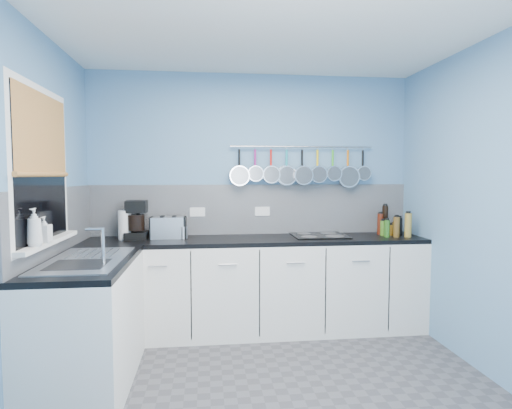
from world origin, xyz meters
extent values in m
cube|color=#47474C|center=(0.00, 0.00, -0.01)|extent=(3.20, 3.00, 0.02)
cube|color=white|center=(0.00, 0.00, 2.51)|extent=(3.20, 3.00, 0.02)
cube|color=#5987B0|center=(0.00, 1.51, 1.25)|extent=(3.20, 0.02, 2.50)
cube|color=#5987B0|center=(0.00, -1.51, 1.25)|extent=(3.20, 0.02, 2.50)
cube|color=#5987B0|center=(-1.61, 0.00, 1.25)|extent=(0.02, 3.00, 2.50)
cube|color=#5987B0|center=(1.61, 0.00, 1.25)|extent=(0.02, 3.00, 2.50)
cube|color=gray|center=(0.00, 1.49, 1.15)|extent=(3.20, 0.02, 0.50)
cube|color=gray|center=(-1.59, 0.60, 1.15)|extent=(0.02, 1.80, 0.50)
cube|color=white|center=(0.00, 1.20, 0.43)|extent=(3.20, 0.60, 0.86)
cube|color=black|center=(0.00, 1.20, 0.88)|extent=(3.20, 0.60, 0.04)
cube|color=white|center=(-1.30, 0.30, 0.43)|extent=(0.60, 1.20, 0.86)
cube|color=black|center=(-1.30, 0.30, 0.88)|extent=(0.60, 1.20, 0.04)
cube|color=white|center=(-1.58, 0.30, 1.55)|extent=(0.01, 1.00, 1.10)
cube|color=black|center=(-1.57, 0.30, 1.55)|extent=(0.01, 0.90, 1.00)
cube|color=#BB8F41|center=(-1.56, 0.30, 1.77)|extent=(0.01, 0.90, 0.55)
cube|color=white|center=(-1.55, 0.30, 1.04)|extent=(0.10, 0.98, 0.03)
cube|color=silver|center=(-1.30, 0.30, 0.90)|extent=(0.50, 0.95, 0.01)
cube|color=white|center=(-0.55, 1.48, 1.13)|extent=(0.15, 0.01, 0.09)
cube|color=white|center=(0.10, 1.48, 1.13)|extent=(0.15, 0.01, 0.09)
cylinder|color=silver|center=(0.50, 1.45, 1.78)|extent=(1.45, 0.02, 0.02)
imported|color=white|center=(-1.53, 0.03, 1.17)|extent=(0.10, 0.10, 0.24)
imported|color=white|center=(-1.53, 0.18, 1.14)|extent=(0.08, 0.08, 0.17)
cylinder|color=white|center=(-1.22, 1.27, 1.03)|extent=(0.14, 0.14, 0.27)
cube|color=silver|center=(-0.82, 1.29, 1.00)|extent=(0.32, 0.19, 0.20)
cylinder|color=silver|center=(-0.68, 1.24, 0.96)|extent=(0.09, 0.09, 0.12)
cube|color=black|center=(0.63, 1.26, 0.91)|extent=(0.52, 0.46, 0.01)
cylinder|color=brown|center=(1.45, 1.33, 0.96)|extent=(0.07, 0.07, 0.11)
cylinder|color=black|center=(1.34, 1.34, 1.04)|extent=(0.06, 0.06, 0.29)
cylinder|color=#4C190C|center=(1.28, 1.31, 1.00)|extent=(0.06, 0.06, 0.21)
cylinder|color=black|center=(1.43, 1.22, 0.99)|extent=(0.06, 0.06, 0.17)
cylinder|color=#8C5914|center=(1.34, 1.22, 0.95)|extent=(0.06, 0.06, 0.11)
cylinder|color=#3F721E|center=(1.27, 1.22, 0.97)|extent=(0.05, 0.05, 0.15)
cylinder|color=olive|center=(1.47, 1.10, 1.01)|extent=(0.07, 0.07, 0.23)
cylinder|color=brown|center=(1.35, 1.10, 1.00)|extent=(0.06, 0.06, 0.19)
cylinder|color=#265919|center=(1.26, 1.11, 0.98)|extent=(0.05, 0.05, 0.16)
camera|label=1|loc=(-0.46, -2.72, 1.49)|focal=29.52mm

